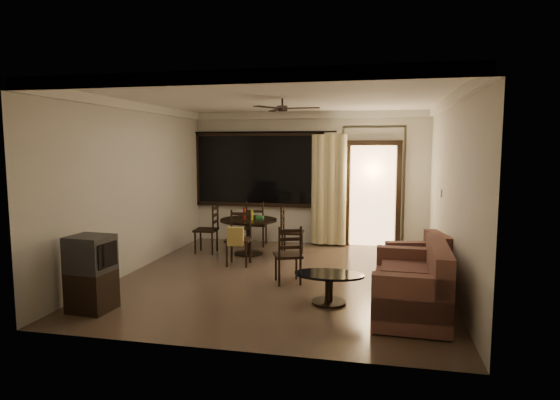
% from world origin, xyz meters
% --- Properties ---
extents(ground, '(5.50, 5.50, 0.00)m').
position_xyz_m(ground, '(0.00, 0.00, 0.00)').
color(ground, '#7F6651').
rests_on(ground, ground).
extents(room_shell, '(5.50, 6.70, 5.50)m').
position_xyz_m(room_shell, '(0.59, 1.77, 1.83)').
color(room_shell, beige).
rests_on(room_shell, ground).
extents(dining_table, '(1.09, 1.09, 0.90)m').
position_xyz_m(dining_table, '(-0.96, 1.47, 0.54)').
color(dining_table, black).
rests_on(dining_table, ground).
extents(dining_chair_west, '(0.45, 0.45, 0.95)m').
position_xyz_m(dining_chair_west, '(-1.80, 1.41, 0.28)').
color(dining_chair_west, black).
rests_on(dining_chair_west, ground).
extents(dining_chair_east, '(0.45, 0.45, 0.95)m').
position_xyz_m(dining_chair_east, '(-0.13, 1.52, 0.28)').
color(dining_chair_east, black).
rests_on(dining_chair_east, ground).
extents(dining_chair_south, '(0.45, 0.50, 0.95)m').
position_xyz_m(dining_chair_south, '(-0.91, 0.61, 0.31)').
color(dining_chair_south, black).
rests_on(dining_chair_south, ground).
extents(dining_chair_north, '(0.45, 0.45, 0.95)m').
position_xyz_m(dining_chair_north, '(-1.02, 2.25, 0.28)').
color(dining_chair_north, black).
rests_on(dining_chair_north, ground).
extents(tv_cabinet, '(0.54, 0.49, 0.96)m').
position_xyz_m(tv_cabinet, '(-2.05, -1.98, 0.48)').
color(tv_cabinet, black).
rests_on(tv_cabinet, ground).
extents(sofa, '(0.92, 1.66, 0.87)m').
position_xyz_m(sofa, '(1.94, -1.26, 0.35)').
color(sofa, '#421F1E').
rests_on(sofa, ground).
extents(armchair, '(0.93, 0.93, 0.78)m').
position_xyz_m(armchair, '(2.10, -0.07, 0.32)').
color(armchair, '#421F1E').
rests_on(armchair, ground).
extents(coffee_table, '(0.92, 0.55, 0.41)m').
position_xyz_m(coffee_table, '(0.86, -1.09, 0.27)').
color(coffee_table, black).
rests_on(coffee_table, ground).
extents(side_chair, '(0.52, 0.52, 0.90)m').
position_xyz_m(side_chair, '(0.15, -0.28, 0.27)').
color(side_chair, black).
rests_on(side_chair, ground).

